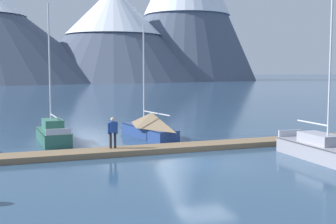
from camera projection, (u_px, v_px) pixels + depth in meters
name	position (u px, v px, depth m)	size (l,w,h in m)	color
ground_plane	(206.00, 164.00, 21.72)	(700.00, 700.00, 0.00)	#2D4C6B
mountain_shoulder_ridge	(114.00, 31.00, 182.31)	(72.99, 72.99, 37.85)	#4C566B
dock	(179.00, 148.00, 25.50)	(29.49, 3.20, 0.30)	#846B4C
sailboat_second_berth	(52.00, 133.00, 28.29)	(1.99, 5.52, 8.70)	#336B56
sailboat_mid_dock_port	(148.00, 125.00, 30.22)	(2.73, 7.05, 7.52)	navy
sailboat_mid_dock_starboard	(323.00, 150.00, 22.54)	(1.68, 6.21, 9.21)	#93939E
person_on_dock	(113.00, 131.00, 24.34)	(0.58, 0.30, 1.69)	#232328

